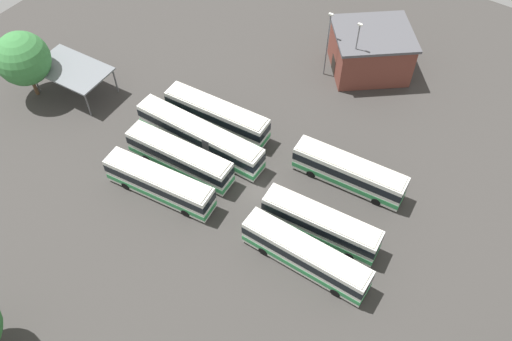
{
  "coord_description": "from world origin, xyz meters",
  "views": [
    {
      "loc": [
        -19.48,
        28.56,
        46.01
      ],
      "look_at": [
        0.77,
        -1.0,
        1.54
      ],
      "focal_mm": 37.44,
      "sensor_mm": 36.0,
      "label": 1
    }
  ],
  "objects": [
    {
      "name": "tree_north_edge",
      "position": [
        31.04,
        3.25,
        5.58
      ],
      "size": [
        6.42,
        6.42,
        8.8
      ],
      "color": "brown",
      "rests_on": "ground_plane"
    },
    {
      "name": "bus_row1_slot2",
      "position": [
        8.54,
        2.36,
        1.86
      ],
      "size": [
        12.67,
        3.36,
        3.51
      ],
      "color": "silver",
      "rests_on": "ground_plane"
    },
    {
      "name": "bus_row1_slot3",
      "position": [
        7.94,
        6.37,
        1.86
      ],
      "size": [
        12.47,
        3.92,
        3.51
      ],
      "color": "silver",
      "rests_on": "ground_plane"
    },
    {
      "name": "bus_row1_slot1",
      "position": [
        8.56,
        -1.28,
        1.86
      ],
      "size": [
        16.03,
        2.88,
        3.51
      ],
      "color": "silver",
      "rests_on": "ground_plane"
    },
    {
      "name": "bus_row0_slot3",
      "position": [
        -9.02,
        5.05,
        1.86
      ],
      "size": [
        12.95,
        2.69,
        3.51
      ],
      "color": "silver",
      "rests_on": "ground_plane"
    },
    {
      "name": "bus_row0_slot2",
      "position": [
        -8.45,
        1.19,
        1.86
      ],
      "size": [
        12.19,
        3.55,
        3.51
      ],
      "color": "silver",
      "rests_on": "ground_plane"
    },
    {
      "name": "bus_row1_slot0",
      "position": [
        9.03,
        -5.0,
        1.86
      ],
      "size": [
        13.1,
        3.45,
        3.51
      ],
      "color": "silver",
      "rests_on": "ground_plane"
    },
    {
      "name": "bus_row0_slot0",
      "position": [
        -7.64,
        -6.16,
        1.86
      ],
      "size": [
        12.4,
        3.54,
        3.51
      ],
      "color": "silver",
      "rests_on": "ground_plane"
    },
    {
      "name": "maintenance_shelter",
      "position": [
        27.1,
        -0.01,
        3.53
      ],
      "size": [
        9.44,
        6.18,
        3.73
      ],
      "color": "slate",
      "rests_on": "ground_plane"
    },
    {
      "name": "depot_building",
      "position": [
        -0.85,
        -24.34,
        2.92
      ],
      "size": [
        12.77,
        12.59,
        5.79
      ],
      "color": "brown",
      "rests_on": "ground_plane"
    },
    {
      "name": "lamp_post_near_entrance",
      "position": [
        -0.46,
        -20.18,
        5.09
      ],
      "size": [
        0.56,
        0.28,
        9.34
      ],
      "color": "slate",
      "rests_on": "ground_plane"
    },
    {
      "name": "lamp_post_mid_lot",
      "position": [
        3.36,
        -20.28,
        4.99
      ],
      "size": [
        0.56,
        0.28,
        9.14
      ],
      "color": "slate",
      "rests_on": "ground_plane"
    },
    {
      "name": "ground_plane",
      "position": [
        0.0,
        0.0,
        0.0
      ],
      "size": [
        97.47,
        97.47,
        0.0
      ],
      "primitive_type": "plane",
      "color": "#383533"
    }
  ]
}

